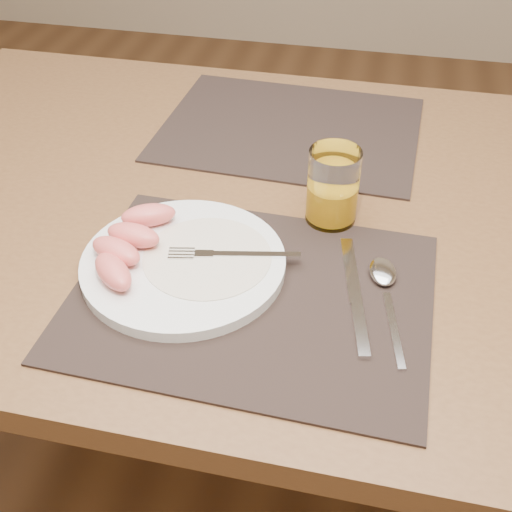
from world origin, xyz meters
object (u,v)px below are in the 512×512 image
(table, at_px, (265,240))
(fork, at_px, (222,254))
(knife, at_px, (356,303))
(placemat_near, at_px, (252,295))
(spoon, at_px, (384,279))
(juice_glass, at_px, (333,190))
(plate, at_px, (184,263))
(placemat_far, at_px, (290,129))

(table, bearing_deg, fork, -97.28)
(knife, bearing_deg, placemat_near, -175.98)
(spoon, bearing_deg, juice_glass, 124.44)
(table, relative_size, spoon, 7.31)
(plate, bearing_deg, spoon, 6.06)
(plate, xyz_separation_m, fork, (0.05, 0.02, 0.01))
(table, bearing_deg, plate, -110.50)
(table, relative_size, fork, 8.03)
(placemat_near, xyz_separation_m, spoon, (0.16, 0.06, 0.01))
(placemat_far, bearing_deg, spoon, -63.38)
(placemat_near, relative_size, spoon, 2.35)
(table, height_order, spoon, spoon)
(placemat_far, xyz_separation_m, spoon, (0.19, -0.38, 0.01))
(juice_glass, bearing_deg, knife, -72.44)
(table, bearing_deg, placemat_far, 90.35)
(placemat_far, xyz_separation_m, knife, (0.16, -0.43, 0.00))
(table, height_order, knife, knife)
(table, relative_size, placemat_far, 3.11)
(knife, relative_size, spoon, 1.14)
(table, height_order, placemat_far, placemat_far)
(placemat_far, distance_m, knife, 0.46)
(placemat_near, height_order, fork, fork)
(placemat_near, height_order, placemat_far, same)
(spoon, bearing_deg, placemat_near, -160.42)
(plate, distance_m, fork, 0.05)
(placemat_far, distance_m, fork, 0.39)
(fork, distance_m, knife, 0.19)
(table, height_order, plate, plate)
(plate, distance_m, spoon, 0.26)
(plate, relative_size, knife, 1.24)
(spoon, bearing_deg, table, 139.54)
(knife, distance_m, spoon, 0.06)
(placemat_near, distance_m, plate, 0.10)
(placemat_far, relative_size, knife, 2.06)
(placemat_near, xyz_separation_m, plate, (-0.10, 0.03, 0.01))
(juice_glass, bearing_deg, placemat_far, 112.33)
(fork, bearing_deg, spoon, 2.86)
(placemat_far, relative_size, plate, 1.67)
(knife, xyz_separation_m, spoon, (0.03, 0.05, 0.00))
(placemat_near, bearing_deg, juice_glass, 67.48)
(placemat_near, bearing_deg, knife, 4.02)
(knife, bearing_deg, fork, 168.19)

